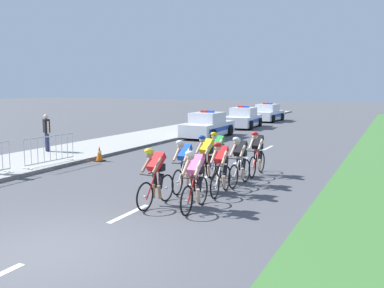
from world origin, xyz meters
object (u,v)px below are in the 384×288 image
object	(u,v)px
police_car_nearest	(208,126)
traffic_cone_far	(99,154)
cyclist_third	(184,164)
cyclist_lead	(155,176)
cyclist_fourth	(221,167)
police_car_third	(268,113)
spectator_middle	(47,130)
crowd_barrier_middle	(50,150)
cyclist_second	(194,179)
cyclist_eighth	(257,153)
cyclist_sixth	(240,160)
police_car_second	(244,118)
cyclist_seventh	(217,153)
cyclist_fifth	(206,157)

from	to	relation	value
police_car_nearest	traffic_cone_far	distance (m)	9.36
cyclist_third	traffic_cone_far	bearing A→B (deg)	152.01
cyclist_lead	cyclist_third	distance (m)	1.70
cyclist_fourth	police_car_third	size ratio (longest dim) A/B	0.39
cyclist_lead	spectator_middle	bearing A→B (deg)	150.15
cyclist_third	cyclist_fourth	bearing A→B (deg)	4.85
crowd_barrier_middle	cyclist_second	bearing A→B (deg)	-19.55
traffic_cone_far	spectator_middle	distance (m)	3.37
cyclist_eighth	police_car_nearest	xyz separation A→B (m)	(-5.88, 9.11, -0.11)
cyclist_sixth	police_car_second	xyz separation A→B (m)	(-5.84, 17.19, -0.11)
cyclist_seventh	police_car_third	distance (m)	23.07
cyclist_fifth	cyclist_sixth	bearing A→B (deg)	0.02
cyclist_sixth	cyclist_second	bearing A→B (deg)	-91.86
police_car_nearest	police_car_third	xyz separation A→B (m)	(-0.00, 12.78, 0.00)
traffic_cone_far	spectator_middle	bearing A→B (deg)	172.46
spectator_middle	cyclist_eighth	bearing A→B (deg)	-1.24
cyclist_fifth	cyclist_eighth	size ratio (longest dim) A/B	1.00
police_car_second	traffic_cone_far	distance (m)	15.78
cyclist_lead	cyclist_seventh	xyz separation A→B (m)	(-0.00, 4.05, 0.00)
cyclist_fourth	cyclist_eighth	bearing A→B (deg)	87.48
cyclist_sixth	police_car_third	distance (m)	24.26
cyclist_third	spectator_middle	distance (m)	9.17
cyclist_lead	cyclist_fourth	world-z (taller)	same
cyclist_sixth	cyclist_seventh	distance (m)	1.49
cyclist_fifth	spectator_middle	xyz separation A→B (m)	(-8.63, 1.86, 0.30)
cyclist_seventh	crowd_barrier_middle	size ratio (longest dim) A/B	0.74
spectator_middle	cyclist_seventh	bearing A→B (deg)	-5.97
cyclist_fifth	spectator_middle	distance (m)	8.84
cyclist_seventh	police_car_nearest	world-z (taller)	police_car_nearest
cyclist_seventh	traffic_cone_far	bearing A→B (deg)	174.99
cyclist_lead	police_car_second	distance (m)	20.82
cyclist_third	police_car_second	world-z (taller)	police_car_second
cyclist_third	cyclist_seventh	bearing A→B (deg)	88.58
cyclist_lead	police_car_third	bearing A→B (deg)	100.03
cyclist_fifth	crowd_barrier_middle	bearing A→B (deg)	-176.27
cyclist_eighth	cyclist_fifth	bearing A→B (deg)	-125.40
cyclist_lead	cyclist_fourth	xyz separation A→B (m)	(1.04, 1.79, 0.00)
cyclist_third	police_car_nearest	world-z (taller)	police_car_nearest
cyclist_lead	police_car_third	world-z (taller)	police_car_third
cyclist_second	cyclist_fifth	size ratio (longest dim) A/B	1.00
cyclist_sixth	cyclist_seventh	world-z (taller)	same
cyclist_seventh	traffic_cone_far	distance (m)	5.42
cyclist_second	cyclist_third	bearing A→B (deg)	124.77
cyclist_third	cyclist_sixth	xyz separation A→B (m)	(1.20, 1.40, 0.00)
police_car_nearest	cyclist_eighth	bearing A→B (deg)	-57.15
cyclist_lead	police_car_nearest	world-z (taller)	police_car_nearest
cyclist_fifth	cyclist_seventh	bearing A→B (deg)	90.27
cyclist_lead	cyclist_sixth	bearing A→B (deg)	69.83
cyclist_lead	cyclist_fourth	size ratio (longest dim) A/B	1.00
police_car_third	cyclist_third	bearing A→B (deg)	-79.44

